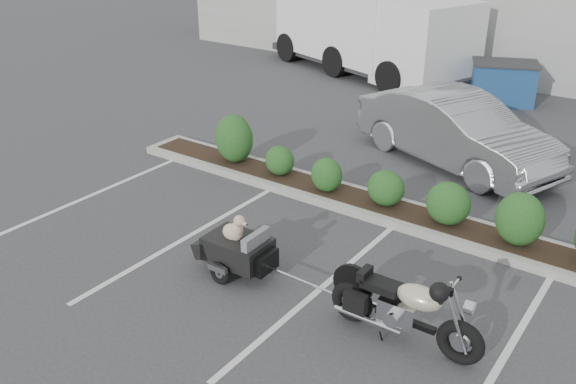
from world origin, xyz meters
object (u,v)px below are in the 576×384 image
Objects in this scene: pet_trailer at (237,248)px; sedan at (456,130)px; motorcycle at (404,309)px; dumpster at (503,82)px; delivery_truck at (369,21)px.

pet_trailer is 0.36× the size of sedan.
motorcycle is at bearing -143.32° from sedan.
dumpster is (-0.62, 5.16, -0.18)m from sedan.
sedan is (-1.77, 6.15, 0.28)m from motorcycle.
delivery_truck is (-5.47, 6.00, 0.94)m from sedan.
pet_trailer is (-2.78, 0.02, -0.06)m from motorcycle.
pet_trailer is at bearing -168.76° from sedan.
motorcycle is 14.19m from delivery_truck.
pet_trailer is 11.29m from dumpster.
delivery_truck reaches higher than sedan.
dumpster is at bearing 27.41° from sedan.
dumpster is (-2.39, 11.30, 0.11)m from motorcycle.
dumpster reaches higher than pet_trailer.
delivery_truck is at bearing 62.96° from sedan.
dumpster is at bearing 100.93° from motorcycle.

